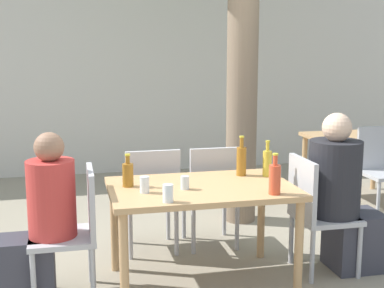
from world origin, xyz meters
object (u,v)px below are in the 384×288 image
Objects in this scene: dining_table_front at (201,198)px; soda_bottle_1 at (275,178)px; person_seated_1 at (343,199)px; drinking_glass_0 at (145,185)px; patio_chair_0 at (75,226)px; amber_bottle_2 at (241,160)px; patio_chair_4 at (381,165)px; person_seated_0 at (39,227)px; dining_table_back at (353,145)px; oil_cruet_0 at (267,163)px; drinking_glass_2 at (185,183)px; amber_bottle_3 at (128,174)px; patio_chair_3 at (213,191)px; patio_chair_2 at (151,195)px; patio_chair_1 at (315,208)px; drinking_glass_1 at (168,193)px.

dining_table_front is 0.57m from soda_bottle_1.
person_seated_1 is 10.91× the size of drinking_glass_0.
patio_chair_0 is 1.39m from soda_bottle_1.
amber_bottle_2 is (-0.05, 0.56, 0.01)m from soda_bottle_1.
person_seated_0 reaches higher than patio_chair_4.
oil_cruet_0 is at bearing -135.31° from dining_table_back.
patio_chair_4 is 2.14m from amber_bottle_2.
dining_table_front is 0.20m from drinking_glass_2.
patio_chair_0 is at bearing -165.33° from amber_bottle_3.
dining_table_front is at bearing 90.00° from person_seated_0.
patio_chair_3 is at bearing 104.98° from amber_bottle_2.
drinking_glass_2 is at bearing -161.53° from oil_cruet_0.
amber_bottle_3 is at bearing 104.67° from patio_chair_0.
dining_table_front is 0.72m from patio_chair_2.
soda_bottle_1 is 0.62m from drinking_glass_2.
person_seated_1 reaches higher than amber_bottle_2.
amber_bottle_2 is at bearing 64.90° from patio_chair_1.
patio_chair_0 is 7.76× the size of drinking_glass_1.
dining_table_back is at bearing 120.31° from patio_chair_0.
person_seated_0 reaches higher than patio_chair_3.
patio_chair_4 is at bearing 29.14° from dining_table_front.
dining_table_back is 3.37× the size of amber_bottle_2.
oil_cruet_0 is (-1.67, -1.65, 0.22)m from dining_table_back.
drinking_glass_0 is 1.20× the size of drinking_glass_2.
dining_table_front is 4.69× the size of soda_bottle_1.
patio_chair_2 reaches higher than dining_table_front.
amber_bottle_3 is at bearing -147.84° from dining_table_back.
amber_bottle_3 reaches higher than patio_chair_4.
amber_bottle_2 is (0.11, -0.42, 0.35)m from patio_chair_3.
person_seated_1 is at bearing -90.00° from patio_chair_1.
amber_bottle_3 is 2.03× the size of drinking_glass_1.
dining_table_back is 2.75m from patio_chair_2.
patio_chair_1 reaches higher than dining_table_front.
drinking_glass_2 is (-0.69, -0.23, -0.06)m from oil_cruet_0.
person_seated_1 is 1.27m from drinking_glass_2.
amber_bottle_2 is 1.31× the size of amber_bottle_3.
person_seated_0 is (-1.39, -0.66, 0.01)m from patio_chair_3.
person_seated_0 is 1.56m from amber_bottle_2.
dining_table_front is 0.72m from patio_chair_3.
patio_chair_4 is 7.76× the size of drinking_glass_1.
patio_chair_2 is 0.78m from drinking_glass_2.
patio_chair_4 is 3.23× the size of oil_cruet_0.
soda_bottle_1 reaches higher than drinking_glass_1.
oil_cruet_0 is at bearing -21.34° from amber_bottle_2.
dining_table_back is at bearing -36.38° from patio_chair_1.
drinking_glass_2 is at bearing 5.66° from drinking_glass_0.
oil_cruet_0 reaches higher than patio_chair_0.
patio_chair_3 is 1.01m from amber_bottle_3.
oil_cruet_0 is 0.90× the size of amber_bottle_2.
patio_chair_4 is 7.96× the size of drinking_glass_0.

